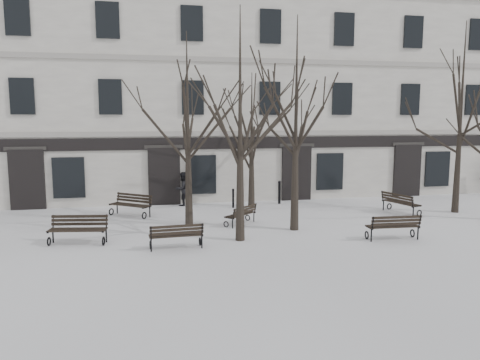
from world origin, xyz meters
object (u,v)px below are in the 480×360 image
object	(u,v)px
tree_2	(296,98)
bench_0	(78,229)
bench_5	(400,202)
bench_4	(241,214)
bench_3	(131,204)
bench_2	(394,226)
bench_1	(176,235)
tree_1	(240,97)

from	to	relation	value
tree_2	bench_0	size ratio (longest dim) A/B	4.00
tree_2	bench_5	xyz separation A→B (m)	(5.78, 2.10, -4.62)
bench_4	bench_5	distance (m)	7.69
bench_3	bench_4	bearing A→B (deg)	7.48
tree_2	bench_5	bearing A→B (deg)	19.97
bench_4	bench_2	bearing A→B (deg)	101.63
bench_3	bench_4	xyz separation A→B (m)	(4.54, -2.67, -0.10)
bench_4	bench_3	bearing A→B (deg)	-73.52
bench_0	bench_5	size ratio (longest dim) A/B	1.02
bench_5	bench_0	bearing A→B (deg)	84.26
tree_2	bench_0	world-z (taller)	tree_2
bench_1	tree_1	bearing A→B (deg)	-166.50
tree_1	bench_1	xyz separation A→B (m)	(-2.34, -0.72, -4.64)
bench_0	bench_5	bearing A→B (deg)	19.62
bench_1	bench_2	bearing A→B (deg)	173.98
bench_1	bench_4	bearing A→B (deg)	-136.02
bench_3	bench_4	size ratio (longest dim) A/B	1.26
bench_2	bench_4	bearing A→B (deg)	-32.83
bench_0	bench_3	bearing A→B (deg)	78.37
tree_2	bench_3	size ratio (longest dim) A/B	4.19
bench_2	bench_3	size ratio (longest dim) A/B	0.98
bench_4	bench_5	world-z (taller)	bench_5
bench_2	bench_3	distance (m)	11.27
bench_3	bench_1	bearing A→B (deg)	-36.19
tree_2	bench_3	bearing A→B (deg)	148.28
bench_3	tree_2	bearing A→B (deg)	6.21
bench_0	bench_1	xyz separation A→B (m)	(3.34, -1.39, -0.05)
bench_2	bench_1	bearing A→B (deg)	0.11
bench_3	bench_5	distance (m)	12.32
bench_5	bench_1	bearing A→B (deg)	94.38
bench_5	bench_2	bearing A→B (deg)	131.21
tree_1	bench_2	distance (m)	7.22
tree_1	bench_2	world-z (taller)	tree_1
bench_0	bench_4	distance (m)	6.46
tree_2	bench_2	world-z (taller)	tree_2
bench_4	bench_0	bearing A→B (deg)	-27.21
tree_2	bench_0	distance (m)	9.31
bench_3	bench_4	world-z (taller)	bench_3
bench_2	bench_4	xyz separation A→B (m)	(-4.91, 3.48, -0.08)
tree_1	bench_3	size ratio (longest dim) A/B	4.18
bench_1	bench_4	size ratio (longest dim) A/B	1.18
bench_2	bench_0	bearing A→B (deg)	-6.28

